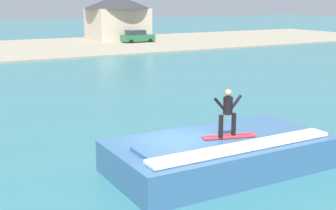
{
  "coord_description": "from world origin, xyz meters",
  "views": [
    {
      "loc": [
        -7.82,
        -13.27,
        5.88
      ],
      "look_at": [
        1.39,
        2.99,
        1.59
      ],
      "focal_mm": 49.1,
      "sensor_mm": 36.0,
      "label": 1
    }
  ],
  "objects_px": {
    "surfboard": "(229,136)",
    "car_far_shore": "(137,37)",
    "surfer": "(228,110)",
    "tree_short_bushy": "(122,7)",
    "house_gabled_white": "(117,15)",
    "wave_crest": "(221,153)"
  },
  "relations": [
    {
      "from": "surfboard",
      "to": "tree_short_bushy",
      "type": "relative_size",
      "value": 0.29
    },
    {
      "from": "house_gabled_white",
      "to": "tree_short_bushy",
      "type": "distance_m",
      "value": 4.31
    },
    {
      "from": "wave_crest",
      "to": "car_far_shore",
      "type": "relative_size",
      "value": 1.73
    },
    {
      "from": "surfboard",
      "to": "house_gabled_white",
      "type": "relative_size",
      "value": 0.2
    },
    {
      "from": "surfer",
      "to": "house_gabled_white",
      "type": "bearing_deg",
      "value": 70.55
    },
    {
      "from": "surfer",
      "to": "tree_short_bushy",
      "type": "relative_size",
      "value": 0.25
    },
    {
      "from": "surfer",
      "to": "house_gabled_white",
      "type": "relative_size",
      "value": 0.17
    },
    {
      "from": "surfboard",
      "to": "tree_short_bushy",
      "type": "xyz_separation_m",
      "value": [
        20.04,
        54.12,
        3.47
      ]
    },
    {
      "from": "car_far_shore",
      "to": "house_gabled_white",
      "type": "xyz_separation_m",
      "value": [
        -0.58,
        5.35,
        2.74
      ]
    },
    {
      "from": "wave_crest",
      "to": "tree_short_bushy",
      "type": "relative_size",
      "value": 1.2
    },
    {
      "from": "surfer",
      "to": "house_gabled_white",
      "type": "xyz_separation_m",
      "value": [
        17.89,
        50.66,
        1.46
      ]
    },
    {
      "from": "surfboard",
      "to": "car_far_shore",
      "type": "relative_size",
      "value": 0.43
    },
    {
      "from": "surfboard",
      "to": "house_gabled_white",
      "type": "height_order",
      "value": "house_gabled_white"
    },
    {
      "from": "car_far_shore",
      "to": "tree_short_bushy",
      "type": "relative_size",
      "value": 0.69
    },
    {
      "from": "wave_crest",
      "to": "car_far_shore",
      "type": "distance_m",
      "value": 48.61
    },
    {
      "from": "wave_crest",
      "to": "surfboard",
      "type": "relative_size",
      "value": 4.07
    },
    {
      "from": "surfboard",
      "to": "tree_short_bushy",
      "type": "bearing_deg",
      "value": 69.69
    },
    {
      "from": "surfboard",
      "to": "house_gabled_white",
      "type": "distance_m",
      "value": 53.7
    },
    {
      "from": "wave_crest",
      "to": "tree_short_bushy",
      "type": "xyz_separation_m",
      "value": [
        20.15,
        53.83,
        4.16
      ]
    },
    {
      "from": "car_far_shore",
      "to": "house_gabled_white",
      "type": "relative_size",
      "value": 0.47
    },
    {
      "from": "surfer",
      "to": "tree_short_bushy",
      "type": "xyz_separation_m",
      "value": [
        20.16,
        54.17,
        2.52
      ]
    },
    {
      "from": "surfboard",
      "to": "surfer",
      "type": "xyz_separation_m",
      "value": [
        -0.13,
        -0.05,
        0.95
      ]
    }
  ]
}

